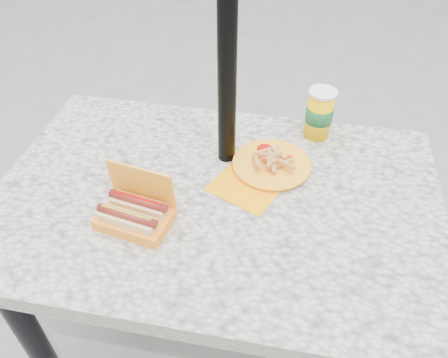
% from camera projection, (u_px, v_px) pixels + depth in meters
% --- Properties ---
extents(ground, '(60.00, 60.00, 0.00)m').
position_uv_depth(ground, '(218.00, 334.00, 1.68)').
color(ground, slate).
extents(picnic_table, '(1.20, 0.80, 0.75)m').
position_uv_depth(picnic_table, '(216.00, 221.00, 1.25)').
color(picnic_table, beige).
rests_on(picnic_table, ground).
extents(umbrella_pole, '(0.05, 0.05, 2.20)m').
position_uv_depth(umbrella_pole, '(227.00, 45.00, 1.06)').
color(umbrella_pole, black).
rests_on(umbrella_pole, ground).
extents(hotdog_box, '(0.20, 0.15, 0.15)m').
position_uv_depth(hotdog_box, '(135.00, 213.00, 1.08)').
color(hotdog_box, orange).
rests_on(hotdog_box, picnic_table).
extents(fries_plate, '(0.28, 0.32, 0.04)m').
position_uv_depth(fries_plate, '(270.00, 165.00, 1.25)').
color(fries_plate, '#F69503').
rests_on(fries_plate, picnic_table).
extents(soda_cup, '(0.08, 0.08, 0.16)m').
position_uv_depth(soda_cup, '(319.00, 114.00, 1.32)').
color(soda_cup, '#FFBD00').
rests_on(soda_cup, picnic_table).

